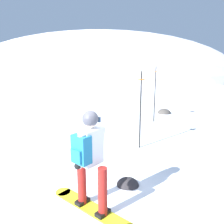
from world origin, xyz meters
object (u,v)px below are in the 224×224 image
Objects in this scene: snowboarder_main at (90,160)px; piste_marker_far at (141,105)px; rock_small at (128,185)px; rock_mid at (164,113)px; piste_marker_near at (155,90)px.

piste_marker_far is at bearing 74.36° from snowboarder_main.
snowboarder_main is 3.04m from piste_marker_far.
piste_marker_far is 4.86× the size of rock_small.
snowboarder_main is 1.38m from rock_small.
rock_mid reaches higher than rock_small.
piste_marker_far reaches higher than rock_mid.
piste_marker_far reaches higher than rock_small.
piste_marker_near reaches higher than piste_marker_far.
rock_mid is at bearing 77.75° from rock_small.
piste_marker_far is at bearing -101.51° from piste_marker_near.
rock_small is at bearing -102.25° from rock_mid.
piste_marker_near is 2.06m from rock_mid.
piste_marker_near is at bearing 80.52° from rock_small.
rock_small is at bearing 55.95° from snowboarder_main.
snowboarder_main is 7.62m from rock_mid.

